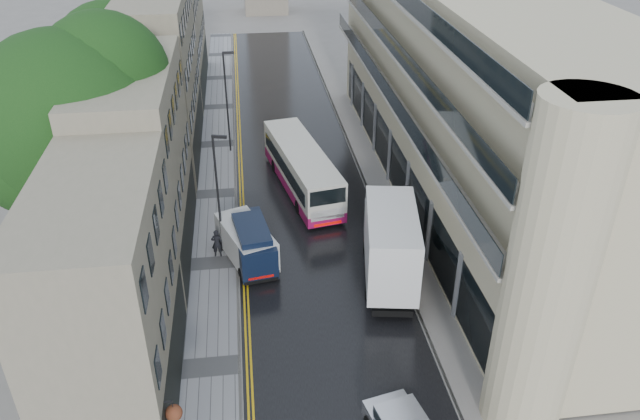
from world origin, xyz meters
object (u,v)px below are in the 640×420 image
object	(u,v)px
tree_far	(119,85)
navy_van	(241,261)
tree_near	(74,155)
cream_bus	(298,193)
lamp_post_far	(227,103)
white_lorry	(369,264)
white_van	(241,263)
lamp_post_near	(218,196)
pedestrian	(217,243)

from	to	relation	value
tree_far	navy_van	xyz separation A→B (m)	(7.90, -15.55, -4.94)
tree_near	cream_bus	world-z (taller)	tree_near
lamp_post_far	cream_bus	bearing A→B (deg)	-66.79
cream_bus	white_lorry	distance (m)	9.67
tree_far	white_van	size ratio (longest dim) A/B	2.58
tree_far	lamp_post_near	bearing A→B (deg)	-61.48
lamp_post_far	tree_far	bearing A→B (deg)	-169.09
tree_near	white_lorry	bearing A→B (deg)	-18.77
pedestrian	lamp_post_near	xyz separation A→B (m)	(0.29, 0.55, 2.80)
cream_bus	white_van	xyz separation A→B (m)	(-3.78, -6.69, -0.44)
navy_van	pedestrian	size ratio (longest dim) A/B	2.87
tree_near	lamp_post_near	world-z (taller)	tree_near
tree_near	pedestrian	distance (m)	9.07
white_lorry	tree_far	bearing A→B (deg)	138.19
tree_far	lamp_post_near	xyz separation A→B (m)	(6.83, -12.56, -2.45)
tree_far	lamp_post_near	world-z (taller)	tree_far
tree_near	navy_van	size ratio (longest dim) A/B	2.78
white_van	tree_near	bearing A→B (deg)	143.52
white_lorry	white_van	distance (m)	7.09
white_van	navy_van	distance (m)	0.21
tree_near	cream_bus	bearing A→B (deg)	19.51
tree_far	white_lorry	distance (m)	23.40
cream_bus	white_lorry	xyz separation A→B (m)	(2.73, -9.25, 0.72)
navy_van	lamp_post_near	xyz separation A→B (m)	(-1.07, 2.99, 2.49)
white_van	pedestrian	xyz separation A→B (m)	(-1.36, 2.34, -0.12)
tree_near	cream_bus	size ratio (longest dim) A/B	1.24
tree_far	white_lorry	world-z (taller)	tree_far
pedestrian	lamp_post_far	size ratio (longest dim) A/B	0.22
white_lorry	pedestrian	xyz separation A→B (m)	(-7.88, 4.89, -1.29)
white_van	pedestrian	size ratio (longest dim) A/B	2.78
white_van	lamp_post_near	size ratio (longest dim) A/B	0.66
tree_far	pedestrian	bearing A→B (deg)	-63.49
white_van	pedestrian	distance (m)	2.71
cream_bus	pedestrian	world-z (taller)	cream_bus
lamp_post_near	lamp_post_far	size ratio (longest dim) A/B	0.94
tree_far	lamp_post_near	distance (m)	14.50
tree_near	tree_far	world-z (taller)	tree_near
cream_bus	navy_van	distance (m)	7.78
white_lorry	lamp_post_far	world-z (taller)	lamp_post_far
tree_far	cream_bus	bearing A→B (deg)	-36.85
white_van	navy_van	size ratio (longest dim) A/B	0.97
lamp_post_near	white_lorry	bearing A→B (deg)	-21.18
lamp_post_far	white_lorry	bearing A→B (deg)	-69.89
pedestrian	white_van	bearing A→B (deg)	123.93
navy_van	white_lorry	bearing A→B (deg)	-29.68
cream_bus	pedestrian	bearing A→B (deg)	-150.24
cream_bus	lamp_post_far	world-z (taller)	lamp_post_far
tree_near	tree_far	distance (m)	13.02
white_lorry	lamp_post_far	bearing A→B (deg)	119.53
lamp_post_near	lamp_post_far	xyz separation A→B (m)	(0.51, 13.97, 0.22)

